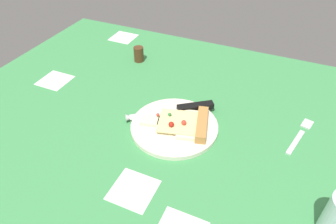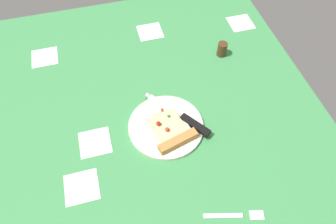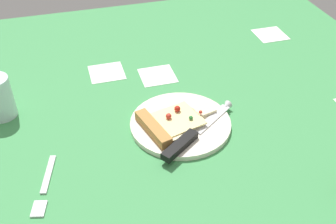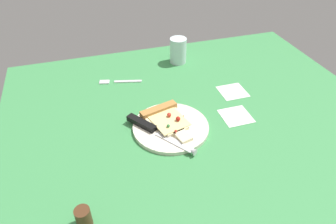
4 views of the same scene
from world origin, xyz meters
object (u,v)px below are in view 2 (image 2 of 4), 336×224
plate (166,126)px  knife (183,118)px  pizza_slice (170,130)px  pepper_shaker (222,49)px  fork (237,215)px

plate → knife: bearing=100.1°
plate → pizza_slice: 2.94cm
knife → pepper_shaker: 32.09cm
pizza_slice → pepper_shaker: (-27.27, 26.44, 0.58)cm
pizza_slice → pepper_shaker: 37.99cm
pepper_shaker → knife: bearing=-42.2°
plate → pepper_shaker: (-24.75, 27.08, 1.97)cm
pizza_slice → knife: size_ratio=0.91×
pizza_slice → pepper_shaker: bearing=31.0°
plate → knife: size_ratio=1.09×
plate → fork: bearing=19.3°
plate → pizza_slice: size_ratio=1.20×
pepper_shaker → pizza_slice: bearing=-44.1°
pizza_slice → fork: bearing=-85.2°
plate → knife: 5.75cm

